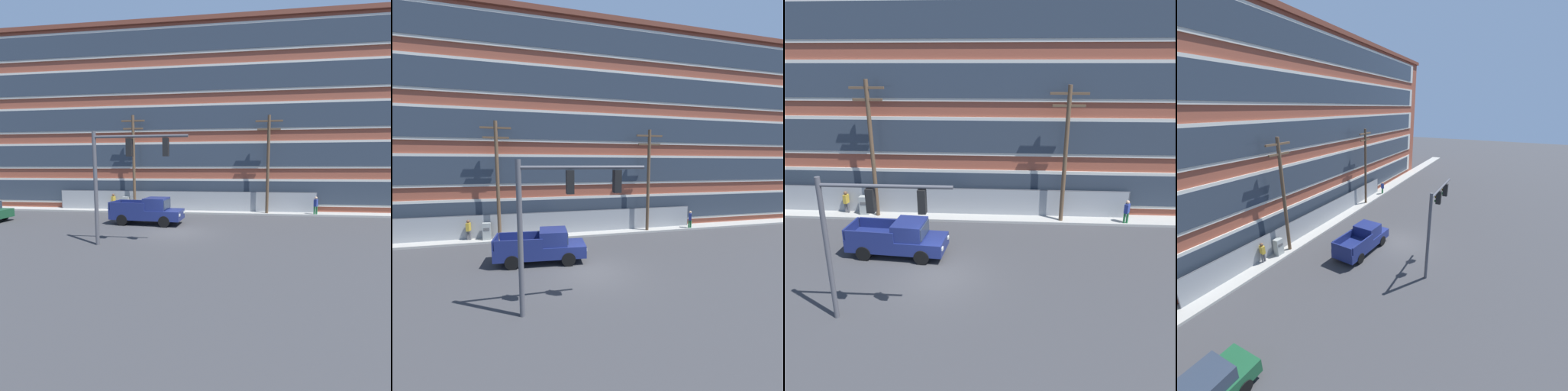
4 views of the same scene
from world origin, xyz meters
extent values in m
plane|color=#38383A|center=(0.00, 0.00, 0.00)|extent=(160.00, 160.00, 0.00)
cube|color=#9E9B93|center=(0.00, 7.58, 0.08)|extent=(80.00, 1.64, 0.16)
cube|color=brown|center=(1.33, 13.60, 8.63)|extent=(49.44, 10.40, 17.26)
cube|color=beige|center=(1.33, 8.34, 1.90)|extent=(45.48, 0.10, 2.48)
cube|color=#2D3844|center=(1.33, 8.28, 1.90)|extent=(43.50, 0.06, 2.07)
cube|color=beige|center=(1.33, 8.34, 5.35)|extent=(45.48, 0.10, 2.48)
cube|color=#2D3844|center=(1.33, 8.28, 5.35)|extent=(43.50, 0.06, 2.07)
cube|color=beige|center=(1.33, 8.34, 8.80)|extent=(45.48, 0.10, 2.48)
cube|color=#2D3844|center=(1.33, 8.28, 8.80)|extent=(43.50, 0.06, 2.07)
cube|color=beige|center=(1.33, 8.34, 12.25)|extent=(45.48, 0.10, 2.48)
cube|color=#2D3844|center=(1.33, 8.28, 12.25)|extent=(43.50, 0.06, 2.07)
cube|color=beige|center=(1.33, 8.34, 15.70)|extent=(45.48, 0.10, 2.48)
cube|color=#2D3844|center=(1.33, 8.28, 15.70)|extent=(43.50, 0.06, 2.07)
cube|color=brown|center=(1.33, 13.60, 17.46)|extent=(49.94, 10.90, 0.40)
cube|color=gray|center=(-0.89, 7.89, 0.97)|extent=(24.29, 0.04, 1.94)
cylinder|color=#4C4C51|center=(11.26, 7.89, 0.97)|extent=(0.06, 0.06, 1.94)
cylinder|color=#4C4C51|center=(-0.89, 7.89, 1.94)|extent=(24.29, 0.05, 0.05)
cylinder|color=#4C4C51|center=(-3.62, -3.33, 2.99)|extent=(0.20, 0.20, 5.98)
cylinder|color=#4C4C51|center=(-1.17, -3.33, 5.68)|extent=(4.91, 0.14, 0.14)
cube|color=black|center=(-1.73, -3.33, 5.13)|extent=(0.28, 0.32, 0.90)
cylinder|color=red|center=(-1.73, -3.15, 5.41)|extent=(0.04, 0.18, 0.18)
cylinder|color=#503E08|center=(-1.73, -3.15, 5.13)|extent=(0.04, 0.18, 0.18)
cylinder|color=#0A4011|center=(-1.73, -3.15, 4.85)|extent=(0.04, 0.18, 0.18)
cube|color=black|center=(0.16, -3.33, 5.13)|extent=(0.28, 0.32, 0.90)
cylinder|color=#4B0807|center=(0.16, -3.15, 5.41)|extent=(0.04, 0.18, 0.18)
cylinder|color=#503E08|center=(0.16, -3.15, 5.13)|extent=(0.04, 0.18, 0.18)
cylinder|color=green|center=(0.16, -3.15, 4.85)|extent=(0.04, 0.18, 0.18)
cube|color=navy|center=(-2.56, 2.18, 0.75)|extent=(5.36, 2.30, 0.70)
cube|color=navy|center=(-1.83, 2.13, 1.53)|extent=(1.70, 1.87, 0.86)
cube|color=#283342|center=(-1.03, 2.06, 1.53)|extent=(0.18, 1.56, 0.64)
cube|color=navy|center=(-3.66, 3.16, 1.38)|extent=(2.62, 0.32, 0.56)
cube|color=navy|center=(-3.80, 1.38, 1.38)|extent=(2.62, 0.32, 0.56)
cube|color=navy|center=(-5.12, 2.38, 1.38)|extent=(0.24, 1.83, 0.56)
cylinder|color=black|center=(-0.93, 2.93, 0.40)|extent=(0.82, 0.32, 0.80)
cylinder|color=black|center=(-1.06, 1.19, 0.40)|extent=(0.82, 0.32, 0.80)
cylinder|color=black|center=(-4.06, 3.17, 0.40)|extent=(0.82, 0.32, 0.80)
cylinder|color=black|center=(-4.19, 1.43, 0.40)|extent=(0.82, 0.32, 0.80)
cube|color=white|center=(0.12, 2.64, 0.85)|extent=(0.08, 0.24, 0.16)
cube|color=white|center=(0.02, 1.32, 0.85)|extent=(0.08, 0.24, 0.16)
cylinder|color=brown|center=(-5.32, 7.28, 4.47)|extent=(0.26, 0.26, 8.93)
cube|color=brown|center=(-5.32, 7.28, 8.43)|extent=(2.16, 0.14, 0.14)
cube|color=brown|center=(-5.32, 7.28, 7.73)|extent=(1.83, 0.14, 0.14)
cylinder|color=brown|center=(6.83, 7.17, 4.33)|extent=(0.26, 0.26, 8.66)
cube|color=brown|center=(6.83, 7.17, 8.16)|extent=(2.29, 0.14, 0.14)
cube|color=brown|center=(6.83, 7.17, 7.46)|extent=(1.95, 0.14, 0.14)
cube|color=#939993|center=(-6.25, 7.44, 0.71)|extent=(0.59, 0.47, 1.42)
cube|color=#515151|center=(-6.25, 7.19, 1.00)|extent=(0.41, 0.02, 0.20)
cylinder|color=#236B38|center=(10.82, 6.97, 0.42)|extent=(0.14, 0.14, 0.85)
cylinder|color=#236B38|center=(11.00, 6.97, 0.42)|extent=(0.14, 0.14, 0.85)
cube|color=navy|center=(10.91, 6.97, 1.15)|extent=(0.43, 0.46, 0.60)
sphere|color=tan|center=(10.91, 6.97, 1.57)|extent=(0.24, 0.24, 0.24)
cylinder|color=#4C4C51|center=(-7.65, 7.60, 0.42)|extent=(0.14, 0.14, 0.85)
cylinder|color=#4C4C51|center=(-7.47, 7.60, 0.42)|extent=(0.14, 0.14, 0.85)
cube|color=#B7932D|center=(-7.56, 7.60, 1.15)|extent=(0.31, 0.44, 0.60)
sphere|color=brown|center=(-7.56, 7.60, 1.57)|extent=(0.24, 0.24, 0.24)
camera|label=1|loc=(3.13, -16.32, 4.03)|focal=24.00mm
camera|label=2|loc=(-3.44, -13.08, 5.79)|focal=24.00mm
camera|label=3|loc=(3.06, -16.02, 9.83)|focal=35.00mm
camera|label=4|loc=(-18.42, -7.18, 10.88)|focal=24.00mm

